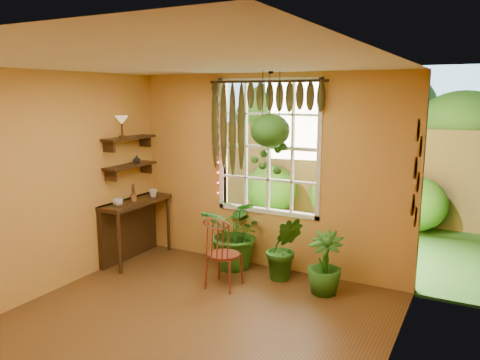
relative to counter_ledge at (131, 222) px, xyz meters
The scene contains 23 objects.
floor 2.55m from the counter_ledge, 39.96° to the right, with size 4.50×4.50×0.00m, color brown.
ceiling 3.29m from the counter_ledge, 39.96° to the right, with size 4.50×4.50×0.00m, color white.
wall_back 2.17m from the counter_ledge, 18.80° to the left, with size 4.00×4.00×0.00m, color #D69149.
wall_left 1.79m from the counter_ledge, 93.24° to the right, with size 4.50×4.50×0.00m, color #D69149.
wall_right 4.30m from the counter_ledge, 22.26° to the right, with size 4.50×4.50×0.00m, color #D69149.
window 2.33m from the counter_ledge, 19.65° to the left, with size 1.52×0.10×1.86m.
valance_vine 2.57m from the counter_ledge, 17.07° to the left, with size 1.70×0.12×1.10m.
string_lights 1.76m from the counter_ledge, 27.17° to the left, with size 0.03×0.03×1.54m, color #FF2633, non-canonical shape.
wall_plates 4.02m from the counter_ledge, ahead, with size 0.04×0.32×1.10m, color beige, non-canonical shape.
counter_ledge is the anchor object (origin of this frame).
shelf_lower 0.85m from the counter_ledge, ahead, with size 0.25×0.90×0.04m, color #34200E.
shelf_upper 1.25m from the counter_ledge, ahead, with size 0.25×0.90×0.04m, color #34200E.
backyard 5.74m from the counter_ledge, 67.84° to the left, with size 14.00×10.00×12.00m.
windsor_chair 1.77m from the counter_ledge, ahead, with size 0.41×0.44×1.07m.
potted_plant_left 1.62m from the counter_ledge, 13.44° to the left, with size 0.95×0.82×1.05m, color #235216.
potted_plant_mid 2.34m from the counter_ledge, ahead, with size 0.47×0.38×0.86m, color #235216.
potted_plant_right 2.93m from the counter_ledge, ahead, with size 0.44×0.44×0.78m, color #235216.
hanging_basket 2.53m from the counter_ledge, ahead, with size 0.50×0.50×1.29m.
cup_a 0.58m from the counter_ledge, 71.77° to the right, with size 0.13×0.13×0.11m, color silver.
cup_b 0.54m from the counter_ledge, 57.65° to the left, with size 0.12×0.12×0.11m, color beige.
brush_jar 0.48m from the counter_ledge, 23.42° to the right, with size 0.08×0.08×0.31m.
shelf_vase 0.94m from the counter_ledge, 73.99° to the left, with size 0.11×0.11×0.12m, color #B2AD99.
tiffany_lamp 1.50m from the counter_ledge, 72.20° to the right, with size 0.18×0.18×0.30m.
Camera 1 is at (2.64, -3.53, 2.43)m, focal length 35.00 mm.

